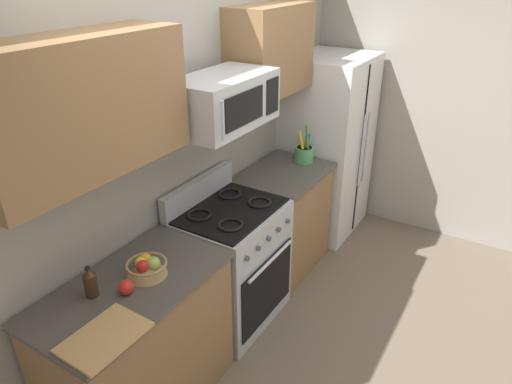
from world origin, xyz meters
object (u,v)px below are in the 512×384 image
Objects in this scene: apple_loose at (126,287)px; cutting_board at (105,337)px; fruit_basket at (147,267)px; refrigerator at (327,147)px; microwave at (223,101)px; bottle_soy at (90,283)px; range_oven at (231,263)px; utensil_crock at (304,153)px.

apple_loose reaches higher than cutting_board.
apple_loose is (-0.18, -0.02, -0.01)m from fruit_basket.
cutting_board is (-2.93, -0.17, 0.06)m from refrigerator.
fruit_basket reaches higher than cutting_board.
fruit_basket is at bearing 20.52° from cutting_board.
microwave is 1.32m from bottle_soy.
range_oven reaches higher than cutting_board.
fruit_basket is at bearing 179.07° from utensil_crock.
bottle_soy is at bearing 57.92° from cutting_board.
fruit_basket is (-0.83, -0.01, 0.49)m from range_oven.
microwave reaches higher than apple_loose.
fruit_basket is (-0.83, -0.04, -0.73)m from microwave.
range_oven is 0.96m from fruit_basket.
range_oven reaches higher than fruit_basket.
utensil_crock is at bearing 3.50° from cutting_board.
refrigerator is 7.54× the size of fruit_basket.
microwave is at bearing 176.16° from utensil_crock.
cutting_board is at bearing -159.48° from fruit_basket.
microwave reaches higher than range_oven.
refrigerator is 2.34× the size of microwave.
range_oven is 1.24m from bottle_soy.
refrigerator is 2.64m from apple_loose.
cutting_board is (-1.30, -0.19, 0.44)m from range_oven.
fruit_basket is 2.82× the size of apple_loose.
microwave reaches higher than cutting_board.
utensil_crock reaches higher than cutting_board.
refrigerator is at bearing -1.53° from microwave.
apple_loose is 0.18m from bottle_soy.
cutting_board is 2.13× the size of bottle_soy.
fruit_basket is (-1.90, 0.03, -0.03)m from utensil_crock.
range_oven is at bearing 8.32° from cutting_board.
range_oven is 3.17× the size of utensil_crock.
utensil_crock is at bearing -177.11° from refrigerator.
fruit_basket is at bearing -22.07° from bottle_soy.
cutting_board is 0.35m from bottle_soy.
microwave is 1.53m from cutting_board.
fruit_basket reaches higher than apple_loose.
utensil_crock is 0.90× the size of cutting_board.
cutting_board is (-1.30, -0.22, -0.77)m from microwave.
refrigerator is at bearing -2.47° from bottle_soy.
range_oven is 1.21m from microwave.
utensil_crock reaches higher than fruit_basket.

